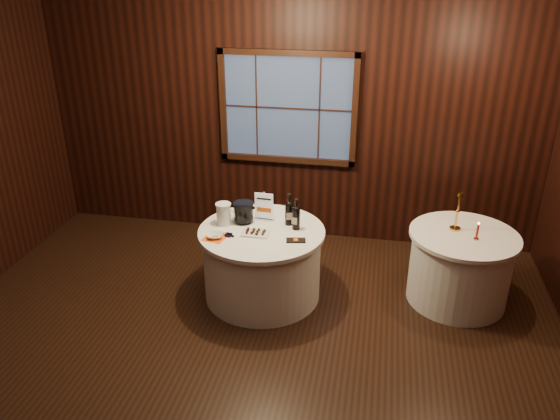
% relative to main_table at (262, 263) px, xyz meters
% --- Properties ---
extents(ground, '(6.00, 6.00, 0.00)m').
position_rel_main_table_xyz_m(ground, '(0.00, -1.00, -0.39)').
color(ground, black).
rests_on(ground, ground).
extents(back_wall, '(6.00, 0.10, 3.00)m').
position_rel_main_table_xyz_m(back_wall, '(0.00, 1.48, 1.16)').
color(back_wall, black).
rests_on(back_wall, ground).
extents(main_table, '(1.28, 1.28, 0.77)m').
position_rel_main_table_xyz_m(main_table, '(0.00, 0.00, 0.00)').
color(main_table, white).
rests_on(main_table, ground).
extents(side_table, '(1.08, 1.08, 0.77)m').
position_rel_main_table_xyz_m(side_table, '(2.00, 0.30, 0.00)').
color(side_table, white).
rests_on(side_table, ground).
extents(sign_stand, '(0.20, 0.10, 0.31)m').
position_rel_main_table_xyz_m(sign_stand, '(-0.02, 0.23, 0.49)').
color(sign_stand, silver).
rests_on(sign_stand, main_table).
extents(port_bottle_left, '(0.08, 0.09, 0.34)m').
position_rel_main_table_xyz_m(port_bottle_left, '(0.25, 0.18, 0.53)').
color(port_bottle_left, black).
rests_on(port_bottle_left, main_table).
extents(port_bottle_right, '(0.08, 0.09, 0.33)m').
position_rel_main_table_xyz_m(port_bottle_right, '(0.34, 0.09, 0.53)').
color(port_bottle_right, black).
rests_on(port_bottle_right, main_table).
extents(ice_bucket, '(0.21, 0.21, 0.22)m').
position_rel_main_table_xyz_m(ice_bucket, '(-0.22, 0.14, 0.50)').
color(ice_bucket, black).
rests_on(ice_bucket, main_table).
extents(chocolate_plate, '(0.28, 0.18, 0.04)m').
position_rel_main_table_xyz_m(chocolate_plate, '(-0.04, -0.10, 0.40)').
color(chocolate_plate, silver).
rests_on(chocolate_plate, main_table).
extents(chocolate_box, '(0.20, 0.12, 0.02)m').
position_rel_main_table_xyz_m(chocolate_box, '(0.38, -0.17, 0.39)').
color(chocolate_box, black).
rests_on(chocolate_box, main_table).
extents(grape_bunch, '(0.16, 0.08, 0.04)m').
position_rel_main_table_xyz_m(grape_bunch, '(-0.28, -0.19, 0.40)').
color(grape_bunch, black).
rests_on(grape_bunch, main_table).
extents(glass_pitcher, '(0.21, 0.16, 0.23)m').
position_rel_main_table_xyz_m(glass_pitcher, '(-0.41, 0.06, 0.50)').
color(glass_pitcher, silver).
rests_on(glass_pitcher, main_table).
extents(orange_napkin, '(0.24, 0.24, 0.00)m').
position_rel_main_table_xyz_m(orange_napkin, '(-0.41, -0.25, 0.38)').
color(orange_napkin, '#F05D14').
rests_on(orange_napkin, main_table).
extents(cracker_bowl, '(0.18, 0.18, 0.04)m').
position_rel_main_table_xyz_m(cracker_bowl, '(-0.41, -0.25, 0.40)').
color(cracker_bowl, silver).
rests_on(cracker_bowl, orange_napkin).
extents(brass_candlestick, '(0.11, 0.11, 0.40)m').
position_rel_main_table_xyz_m(brass_candlestick, '(1.91, 0.38, 0.53)').
color(brass_candlestick, gold).
rests_on(brass_candlestick, side_table).
extents(red_candle, '(0.05, 0.05, 0.19)m').
position_rel_main_table_xyz_m(red_candle, '(2.09, 0.19, 0.46)').
color(red_candle, gold).
rests_on(red_candle, side_table).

